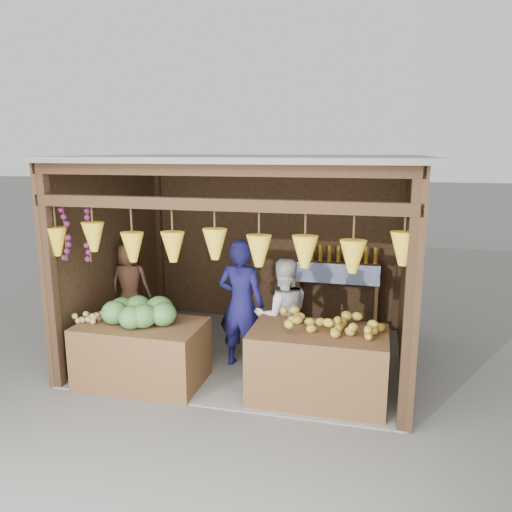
{
  "coord_description": "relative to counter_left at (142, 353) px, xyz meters",
  "views": [
    {
      "loc": [
        1.61,
        -6.15,
        2.73
      ],
      "look_at": [
        0.11,
        -0.1,
        1.4
      ],
      "focal_mm": 35.0,
      "sensor_mm": 36.0,
      "label": 1
    }
  ],
  "objects": [
    {
      "name": "mango_pile",
      "position": [
        2.17,
        0.12,
        0.54
      ],
      "size": [
        1.4,
        0.64,
        0.22
      ],
      "primitive_type": null,
      "color": "orange",
      "rests_on": "counter_right"
    },
    {
      "name": "back_shelf",
      "position": [
        2.09,
        2.38,
        0.5
      ],
      "size": [
        1.25,
        0.32,
        1.32
      ],
      "color": "#382314",
      "rests_on": "ground"
    },
    {
      "name": "tanfruit_pile",
      "position": [
        -0.63,
        -0.03,
        0.44
      ],
      "size": [
        0.34,
        0.4,
        0.13
      ],
      "primitive_type": null,
      "color": "#9F7B49",
      "rests_on": "counter_left"
    },
    {
      "name": "counter_left",
      "position": [
        0.0,
        0.0,
        0.0
      ],
      "size": [
        1.45,
        0.85,
        0.74
      ],
      "primitive_type": "cube",
      "color": "#51351B",
      "rests_on": "ground"
    },
    {
      "name": "stool",
      "position": [
        -0.68,
        1.05,
        -0.21
      ],
      "size": [
        0.34,
        0.34,
        0.32
      ],
      "primitive_type": "cube",
      "color": "black",
      "rests_on": "ground"
    },
    {
      "name": "woman_standing",
      "position": [
        1.56,
        0.71,
        0.36
      ],
      "size": [
        0.86,
        0.78,
        1.45
      ],
      "primitive_type": "imported",
      "rotation": [
        0.0,
        0.0,
        3.53
      ],
      "color": "silver",
      "rests_on": "ground"
    },
    {
      "name": "counter_right",
      "position": [
        2.07,
        0.1,
        0.03
      ],
      "size": [
        1.48,
        0.85,
        0.8
      ],
      "primitive_type": "cube",
      "color": "#4A3018",
      "rests_on": "ground"
    },
    {
      "name": "ground",
      "position": [
        1.04,
        1.1,
        -0.37
      ],
      "size": [
        80.0,
        80.0,
        0.0
      ],
      "primitive_type": "plane",
      "color": "#514F49",
      "rests_on": "ground"
    },
    {
      "name": "vendor_seated",
      "position": [
        -0.68,
        1.05,
        0.53
      ],
      "size": [
        0.59,
        0.4,
        1.16
      ],
      "primitive_type": "imported",
      "rotation": [
        0.0,
        0.0,
        3.2
      ],
      "color": "brown",
      "rests_on": "stool"
    },
    {
      "name": "stall_structure",
      "position": [
        1.0,
        1.06,
        1.3
      ],
      "size": [
        4.3,
        3.3,
        2.66
      ],
      "color": "slate",
      "rests_on": "ground"
    },
    {
      "name": "man_standing",
      "position": [
        1.03,
        0.72,
        0.46
      ],
      "size": [
        0.65,
        0.47,
        1.67
      ],
      "primitive_type": "imported",
      "rotation": [
        0.0,
        0.0,
        3.03
      ],
      "color": "#141347",
      "rests_on": "ground"
    },
    {
      "name": "melon_pile",
      "position": [
        -0.03,
        0.01,
        0.53
      ],
      "size": [
        1.0,
        0.5,
        0.32
      ],
      "primitive_type": null,
      "color": "#155019",
      "rests_on": "counter_left"
    }
  ]
}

